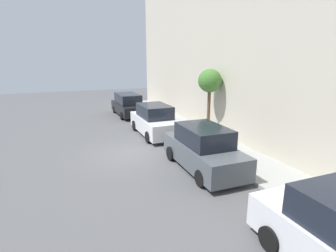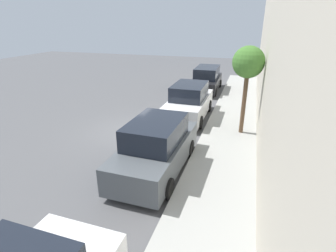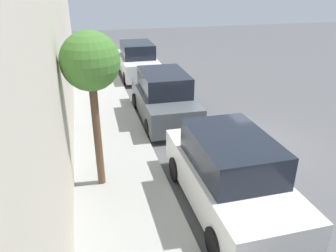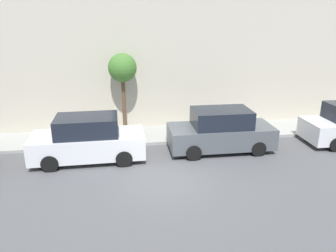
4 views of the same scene
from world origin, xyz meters
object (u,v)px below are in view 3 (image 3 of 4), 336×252
parked_suv_nearest (138,61)px  street_tree (90,64)px  parking_meter_near (108,56)px  parked_suv_second (164,97)px  parked_suv_third (229,175)px

parked_suv_nearest → street_tree: 11.74m
parked_suv_nearest → parking_meter_near: (1.60, -1.42, 0.09)m
parked_suv_second → parked_suv_third: 5.99m
parked_suv_second → parked_suv_nearest: bearing=-90.8°
parked_suv_nearest → parking_meter_near: parked_suv_nearest is taller
street_tree → parked_suv_nearest: bearing=-104.9°
parked_suv_second → parked_suv_third: (-0.16, 5.99, -0.00)m
parked_suv_nearest → parked_suv_third: (-0.07, 12.74, -0.00)m
parked_suv_third → street_tree: (3.02, -1.67, 2.54)m
parked_suv_second → parked_suv_third: bearing=91.5°
parked_suv_second → street_tree: street_tree is taller
parked_suv_nearest → parked_suv_third: size_ratio=1.01×
parked_suv_second → parking_meter_near: bearing=-79.5°
parking_meter_near → parked_suv_nearest: bearing=138.5°
parking_meter_near → street_tree: 12.81m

